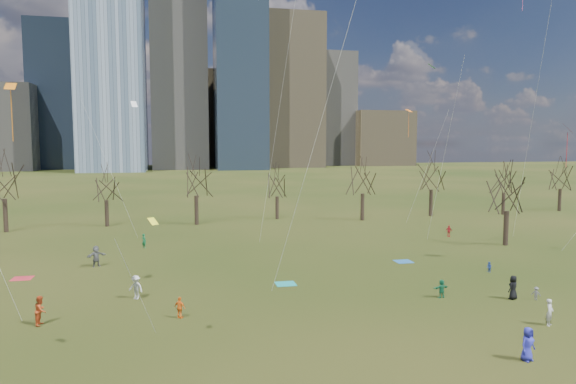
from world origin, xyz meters
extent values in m
plane|color=black|center=(0.00, 0.00, 0.00)|extent=(500.00, 500.00, 0.00)
cube|color=slate|center=(-35.00, 190.00, 59.00)|extent=(26.00, 26.00, 118.00)
cube|color=slate|center=(-8.00, 205.00, 47.50)|extent=(24.00, 24.00, 95.00)
cube|color=#384C66|center=(18.00, 195.00, 52.50)|extent=(22.00, 22.00, 105.00)
cube|color=#726347|center=(45.00, 215.00, 36.00)|extent=(28.00, 28.00, 72.00)
cube|color=#384C66|center=(-60.00, 220.00, 32.50)|extent=(25.00, 25.00, 65.00)
cube|color=slate|center=(70.00, 230.00, 29.00)|extent=(22.00, 22.00, 58.00)
cube|color=#726347|center=(5.00, 240.00, 24.00)|extent=(30.00, 30.00, 48.00)
cube|color=#726347|center=(95.00, 225.00, 14.00)|extent=(30.00, 28.00, 28.00)
cylinder|color=black|center=(-31.00, 39.00, 2.14)|extent=(0.55, 0.55, 4.28)
cylinder|color=black|center=(-19.00, 41.00, 1.80)|extent=(0.52, 0.52, 3.60)
cylinder|color=black|center=(-7.00, 40.00, 2.02)|extent=(0.54, 0.54, 4.05)
cylinder|color=black|center=(5.00, 43.00, 1.69)|extent=(0.51, 0.51, 3.38)
cylinder|color=black|center=(17.00, 39.00, 1.98)|extent=(0.54, 0.54, 3.96)
cylinder|color=black|center=(29.00, 41.00, 2.07)|extent=(0.54, 0.54, 4.14)
cylinder|color=black|center=(41.00, 40.00, 1.75)|extent=(0.52, 0.52, 3.51)
cylinder|color=black|center=(53.00, 42.00, 1.87)|extent=(0.53, 0.53, 3.74)
cylinder|color=black|center=(26.00, 18.00, 1.91)|extent=(0.53, 0.53, 3.83)
cube|color=teal|center=(-1.14, 7.63, 0.01)|extent=(1.60, 1.50, 0.03)
cube|color=#2361A7|center=(11.49, 12.94, 0.01)|extent=(1.60, 1.50, 0.03)
cube|color=red|center=(-22.31, 13.88, 0.01)|extent=(1.60, 1.50, 0.03)
imported|color=#2A2DB7|center=(8.12, -9.30, 0.89)|extent=(0.99, 0.79, 1.78)
imported|color=beige|center=(12.90, -5.02, 0.83)|extent=(0.73, 0.69, 1.67)
imported|color=#BB421A|center=(-17.92, 1.71, 0.92)|extent=(0.78, 0.96, 1.84)
imported|color=slate|center=(15.63, -0.31, 0.48)|extent=(0.69, 0.71, 0.97)
imported|color=orange|center=(-9.47, 1.12, 0.70)|extent=(0.86, 0.77, 1.41)
imported|color=#1A764E|center=(9.25, 1.63, 0.68)|extent=(1.31, 0.63, 1.36)
imported|color=black|center=(14.13, 0.21, 0.87)|extent=(1.00, 0.85, 1.74)
imported|color=#2848AF|center=(17.03, 7.51, 0.47)|extent=(0.41, 0.50, 0.94)
imported|color=silver|center=(-12.57, 6.01, 0.87)|extent=(1.29, 1.16, 1.74)
imported|color=red|center=(22.55, 24.11, 0.69)|extent=(0.82, 0.35, 1.39)
imported|color=slate|center=(-16.89, 16.98, 0.97)|extent=(1.86, 1.38, 1.95)
imported|color=#176A3B|center=(-13.15, 24.88, 0.77)|extent=(0.66, 0.66, 1.55)
plane|color=orange|center=(-18.07, -1.55, 14.28)|extent=(0.84, 0.73, 0.41)
cylinder|color=orange|center=(-18.07, -1.55, 12.70)|extent=(0.04, 0.04, 2.70)
cylinder|color=silver|center=(-0.69, -1.85, 13.45)|extent=(5.51, 6.20, 24.10)
plane|color=red|center=(25.04, 8.37, 12.60)|extent=(1.41, 1.46, 0.86)
cylinder|color=red|center=(25.04, 8.37, 10.66)|extent=(0.04, 0.04, 3.15)
cylinder|color=silver|center=(-0.09, 15.52, 14.38)|extent=(2.82, 6.44, 25.97)
plane|color=green|center=(15.77, 16.51, 19.00)|extent=(1.08, 1.15, 0.52)
cylinder|color=silver|center=(15.55, 13.10, 10.20)|extent=(0.45, 6.84, 17.60)
plane|color=orange|center=(18.67, 27.66, 15.31)|extent=(1.18, 1.13, 0.40)
cylinder|color=silver|center=(20.41, 25.91, 8.35)|extent=(3.49, 3.53, 13.91)
cylinder|color=orange|center=(18.67, 27.66, 13.53)|extent=(0.04, 0.04, 3.00)
plane|color=#FFFD28|center=(-10.72, -4.99, 7.27)|extent=(0.72, 0.70, 0.33)
cylinder|color=silver|center=(-11.39, -7.33, 4.34)|extent=(1.36, 4.70, 5.88)
cylinder|color=silver|center=(23.70, 11.33, 14.37)|extent=(3.07, 8.77, 25.94)
plane|color=white|center=(-13.69, 23.58, 15.28)|extent=(0.96, 0.79, 0.62)
cylinder|color=silver|center=(-15.91, 21.66, 8.34)|extent=(4.46, 3.86, 13.89)
camera|label=1|loc=(-9.42, -31.78, 11.21)|focal=32.00mm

